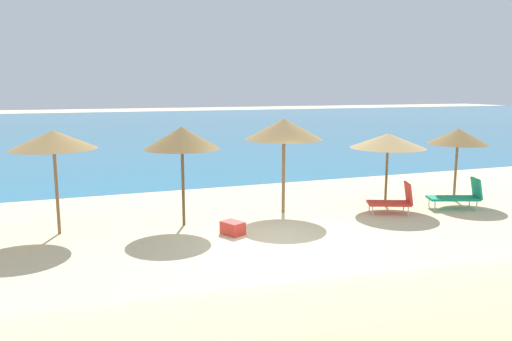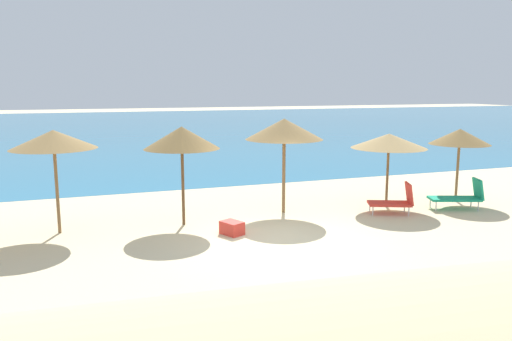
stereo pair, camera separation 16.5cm
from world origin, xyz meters
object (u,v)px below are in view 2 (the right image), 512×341
object	(u,v)px
beach_umbrella_2	(182,138)
lounge_chair_2	(460,196)
beach_umbrella_1	(54,140)
beach_umbrella_5	(460,137)
beach_umbrella_4	(389,141)
lounge_chair_0	(395,201)
beach_umbrella_3	(284,129)
cooler_box	(232,228)

from	to	relation	value
beach_umbrella_2	lounge_chair_2	size ratio (longest dim) A/B	1.62
beach_umbrella_1	beach_umbrella_2	world-z (taller)	beach_umbrella_2
beach_umbrella_5	beach_umbrella_4	bearing A→B (deg)	177.82
beach_umbrella_5	lounge_chair_0	distance (m)	3.52
beach_umbrella_3	beach_umbrella_2	bearing A→B (deg)	-173.65
lounge_chair_0	cooler_box	bearing A→B (deg)	116.92
beach_umbrella_2	beach_umbrella_5	distance (m)	9.18
beach_umbrella_2	cooler_box	xyz separation A→B (m)	(1.00, -1.32, -2.24)
beach_umbrella_2	beach_umbrella_1	bearing A→B (deg)	174.68
beach_umbrella_1	lounge_chair_2	bearing A→B (deg)	-6.98
beach_umbrella_5	lounge_chair_2	xyz separation A→B (m)	(-0.70, -0.98, -1.74)
beach_umbrella_2	beach_umbrella_4	size ratio (longest dim) A/B	1.16
beach_umbrella_4	beach_umbrella_5	distance (m)	2.66
beach_umbrella_2	lounge_chair_2	xyz separation A→B (m)	(8.47, -1.13, -2.00)
beach_umbrella_3	beach_umbrella_4	size ratio (longest dim) A/B	1.21
beach_umbrella_3	beach_umbrella_5	world-z (taller)	beach_umbrella_3
beach_umbrella_1	beach_umbrella_5	distance (m)	12.40
beach_umbrella_3	lounge_chair_0	world-z (taller)	beach_umbrella_3
beach_umbrella_1	beach_umbrella_4	world-z (taller)	beach_umbrella_1
beach_umbrella_4	lounge_chair_0	world-z (taller)	beach_umbrella_4
beach_umbrella_2	cooler_box	size ratio (longest dim) A/B	4.78
lounge_chair_0	cooler_box	world-z (taller)	lounge_chair_0
beach_umbrella_1	beach_umbrella_4	size ratio (longest dim) A/B	1.14
beach_umbrella_1	beach_umbrella_4	xyz separation A→B (m)	(9.73, -0.35, -0.35)
beach_umbrella_3	beach_umbrella_4	world-z (taller)	beach_umbrella_3
beach_umbrella_5	cooler_box	bearing A→B (deg)	-171.87
beach_umbrella_1	beach_umbrella_4	bearing A→B (deg)	-2.06
beach_umbrella_1	beach_umbrella_3	bearing A→B (deg)	0.44
beach_umbrella_2	beach_umbrella_4	distance (m)	6.52
lounge_chair_0	cooler_box	size ratio (longest dim) A/B	2.49
beach_umbrella_3	lounge_chair_0	size ratio (longest dim) A/B	2.01
beach_umbrella_2	lounge_chair_0	xyz separation A→B (m)	(6.22, -0.94, -2.01)
beach_umbrella_4	cooler_box	world-z (taller)	beach_umbrella_4
beach_umbrella_3	beach_umbrella_5	distance (m)	6.07
beach_umbrella_4	lounge_chair_2	bearing A→B (deg)	-28.89
beach_umbrella_3	beach_umbrella_4	bearing A→B (deg)	-6.73
lounge_chair_2	lounge_chair_0	bearing A→B (deg)	105.15
lounge_chair_2	cooler_box	bearing A→B (deg)	111.41
cooler_box	beach_umbrella_5	bearing A→B (deg)	8.13
lounge_chair_2	beach_umbrella_3	bearing A→B (deg)	94.48
beach_umbrella_1	beach_umbrella_2	xyz separation A→B (m)	(3.22, -0.30, -0.03)
beach_umbrella_2	lounge_chair_0	distance (m)	6.60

